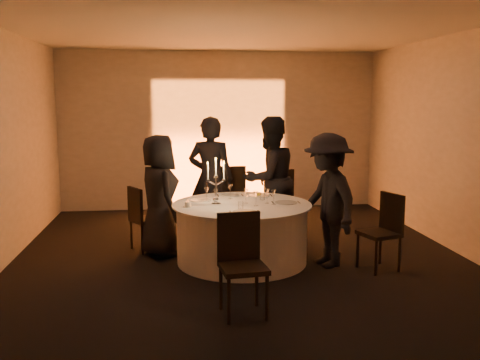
{
  "coord_description": "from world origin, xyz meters",
  "views": [
    {
      "loc": [
        -0.84,
        -6.7,
        2.12
      ],
      "look_at": [
        0.0,
        0.2,
        1.05
      ],
      "focal_mm": 40.0,
      "sensor_mm": 36.0,
      "label": 1
    }
  ],
  "objects": [
    {
      "name": "guest_back_right",
      "position": [
        0.54,
        1.03,
        0.93
      ],
      "size": [
        1.13,
        1.04,
        1.86
      ],
      "primitive_type": "imported",
      "rotation": [
        0.0,
        0.0,
        -2.65
      ],
      "color": "black",
      "rests_on": "floor"
    },
    {
      "name": "wine_glass_b",
      "position": [
        -0.11,
        0.35,
        0.91
      ],
      "size": [
        0.07,
        0.07,
        0.19
      ],
      "color": "white",
      "rests_on": "banquet_table"
    },
    {
      "name": "wine_glass_d",
      "position": [
        -0.44,
        0.18,
        0.91
      ],
      "size": [
        0.07,
        0.07,
        0.19
      ],
      "color": "white",
      "rests_on": "banquet_table"
    },
    {
      "name": "chair_back_right",
      "position": [
        0.74,
        1.43,
        0.58
      ],
      "size": [
        0.59,
        0.59,
        1.02
      ],
      "rotation": [
        0.0,
        0.0,
        -2.7
      ],
      "color": "black",
      "rests_on": "floor"
    },
    {
      "name": "uplighter_fixture",
      "position": [
        0.0,
        3.2,
        0.05
      ],
      "size": [
        0.25,
        0.12,
        0.1
      ],
      "primitive_type": "cube",
      "color": "black",
      "rests_on": "floor"
    },
    {
      "name": "wall_front",
      "position": [
        0.0,
        -3.5,
        1.5
      ],
      "size": [
        7.0,
        0.0,
        7.0
      ],
      "primitive_type": "plane",
      "rotation": [
        -1.57,
        0.0,
        0.0
      ],
      "color": "#B1ADA4",
      "rests_on": "floor"
    },
    {
      "name": "coffee_cup",
      "position": [
        -0.7,
        -0.11,
        0.8
      ],
      "size": [
        0.11,
        0.11,
        0.07
      ],
      "color": "silver",
      "rests_on": "banquet_table"
    },
    {
      "name": "wine_glass_g",
      "position": [
        0.4,
        -0.1,
        0.91
      ],
      "size": [
        0.07,
        0.07,
        0.19
      ],
      "color": "white",
      "rests_on": "banquet_table"
    },
    {
      "name": "chair_left",
      "position": [
        -1.31,
        0.68,
        0.51
      ],
      "size": [
        0.54,
        0.54,
        0.9
      ],
      "rotation": [
        0.0,
        0.0,
        2.09
      ],
      "color": "black",
      "rests_on": "floor"
    },
    {
      "name": "wine_glass_a",
      "position": [
        -0.34,
        0.03,
        0.91
      ],
      "size": [
        0.07,
        0.07,
        0.19
      ],
      "color": "white",
      "rests_on": "banquet_table"
    },
    {
      "name": "chair_front",
      "position": [
        -0.21,
        -1.64,
        0.56
      ],
      "size": [
        0.48,
        0.48,
        1.0
      ],
      "rotation": [
        0.0,
        0.0,
        0.12
      ],
      "color": "black",
      "rests_on": "floor"
    },
    {
      "name": "wall_right",
      "position": [
        3.0,
        0.0,
        1.5
      ],
      "size": [
        0.0,
        7.0,
        7.0
      ],
      "primitive_type": "plane",
      "rotation": [
        1.57,
        0.0,
        -1.57
      ],
      "color": "#B1ADA4",
      "rests_on": "floor"
    },
    {
      "name": "wine_glass_c",
      "position": [
        0.33,
        -0.02,
        0.91
      ],
      "size": [
        0.07,
        0.07,
        0.19
      ],
      "color": "white",
      "rests_on": "banquet_table"
    },
    {
      "name": "ceiling",
      "position": [
        0.0,
        0.0,
        3.0
      ],
      "size": [
        7.0,
        7.0,
        0.0
      ],
      "primitive_type": "plane",
      "rotation": [
        3.14,
        0.0,
        0.0
      ],
      "color": "silver",
      "rests_on": "wall_back"
    },
    {
      "name": "plate_left",
      "position": [
        -0.51,
        0.27,
        0.78
      ],
      "size": [
        0.36,
        0.27,
        0.01
      ],
      "color": "silver",
      "rests_on": "banquet_table"
    },
    {
      "name": "candelabra",
      "position": [
        -0.33,
        -0.02,
        0.98
      ],
      "size": [
        0.26,
        0.12,
        0.61
      ],
      "color": "silver",
      "rests_on": "banquet_table"
    },
    {
      "name": "floor",
      "position": [
        0.0,
        0.0,
        0.0
      ],
      "size": [
        7.0,
        7.0,
        0.0
      ],
      "primitive_type": "plane",
      "color": "black",
      "rests_on": "ground"
    },
    {
      "name": "guest_left",
      "position": [
        -1.07,
        0.45,
        0.82
      ],
      "size": [
        0.79,
        0.94,
        1.64
      ],
      "primitive_type": "imported",
      "rotation": [
        0.0,
        0.0,
        1.97
      ],
      "color": "black",
      "rests_on": "floor"
    },
    {
      "name": "tumbler_b",
      "position": [
        -0.05,
        -0.31,
        0.82
      ],
      "size": [
        0.07,
        0.07,
        0.09
      ],
      "primitive_type": "cylinder",
      "color": "white",
      "rests_on": "banquet_table"
    },
    {
      "name": "plate_right",
      "position": [
        0.57,
        -0.02,
        0.78
      ],
      "size": [
        0.36,
        0.28,
        0.01
      ],
      "color": "silver",
      "rests_on": "banquet_table"
    },
    {
      "name": "wall_back",
      "position": [
        0.0,
        3.5,
        1.5
      ],
      "size": [
        7.0,
        0.0,
        7.0
      ],
      "primitive_type": "plane",
      "rotation": [
        1.57,
        0.0,
        0.0
      ],
      "color": "#B1ADA4",
      "rests_on": "floor"
    },
    {
      "name": "wine_glass_f",
      "position": [
        0.16,
        -0.16,
        0.91
      ],
      "size": [
        0.07,
        0.07,
        0.19
      ],
      "color": "white",
      "rests_on": "banquet_table"
    },
    {
      "name": "guest_back_left",
      "position": [
        -0.32,
        1.16,
        0.93
      ],
      "size": [
        0.77,
        0.61,
        1.86
      ],
      "primitive_type": "imported",
      "rotation": [
        0.0,
        0.0,
        2.87
      ],
      "color": "black",
      "rests_on": "floor"
    },
    {
      "name": "chair_back_left",
      "position": [
        0.01,
        1.6,
        0.61
      ],
      "size": [
        0.47,
        0.47,
        1.07
      ],
      "rotation": [
        0.0,
        0.0,
        -3.14
      ],
      "color": "black",
      "rests_on": "floor"
    },
    {
      "name": "banquet_table",
      "position": [
        0.0,
        0.0,
        0.38
      ],
      "size": [
        1.8,
        1.8,
        0.77
      ],
      "color": "black",
      "rests_on": "floor"
    },
    {
      "name": "guest_right",
      "position": [
        1.05,
        -0.28,
        0.85
      ],
      "size": [
        0.89,
        1.22,
        1.69
      ],
      "primitive_type": "imported",
      "rotation": [
        0.0,
        0.0,
        -1.31
      ],
      "color": "black",
      "rests_on": "floor"
    },
    {
      "name": "plate_front",
      "position": [
        -0.03,
        -0.53,
        0.78
      ],
      "size": [
        0.36,
        0.29,
        0.01
      ],
      "color": "silver",
      "rests_on": "banquet_table"
    },
    {
      "name": "chair_right",
      "position": [
        1.72,
        -0.51,
        0.54
      ],
      "size": [
        0.52,
        0.52,
        0.95
      ],
      "rotation": [
        0.0,
        0.0,
        -1.26
      ],
      "color": "black",
      "rests_on": "floor"
    },
    {
      "name": "wine_glass_e",
      "position": [
        0.06,
        0.02,
        0.91
      ],
      "size": [
        0.07,
        0.07,
        0.19
      ],
      "color": "white",
      "rests_on": "banquet_table"
    },
    {
      "name": "tumbler_a",
      "position": [
        0.3,
        0.22,
        0.82
      ],
      "size": [
        0.07,
        0.07,
        0.09
      ],
      "primitive_type": "cylinder",
      "color": "white",
      "rests_on": "banquet_table"
    },
    {
      "name": "plate_back_right",
      "position": [
        0.3,
        0.51,
        0.79
      ],
      "size": [
        0.35,
        0.28,
        0.08
      ],
      "color": "silver",
      "rests_on": "banquet_table"
    },
    {
      "name": "plate_back_left",
      "position": [
        -0.09,
        0.58,
        0.78
      ],
      "size": [
        0.35,
        0.25,
        0.01
      ],
      "color": "silver",
      "rests_on": "banquet_table"
    }
  ]
}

